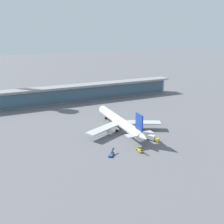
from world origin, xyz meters
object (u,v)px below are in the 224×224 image
object	(u,v)px
service_truck_near_nose_yellow	(140,150)
service_truck_mid_apron_blue	(111,154)
airliner_on_stand	(120,122)
service_truck_under_wing_yellow	(152,138)

from	to	relation	value
service_truck_near_nose_yellow	service_truck_mid_apron_blue	world-z (taller)	same
airliner_on_stand	service_truck_near_nose_yellow	distance (m)	33.22
airliner_on_stand	service_truck_mid_apron_blue	xyz separation A→B (m)	(-20.23, -30.45, -4.88)
airliner_on_stand	service_truck_under_wing_yellow	bearing A→B (deg)	-66.73
service_truck_near_nose_yellow	service_truck_under_wing_yellow	xyz separation A→B (m)	(14.16, 9.74, 0.88)
airliner_on_stand	service_truck_mid_apron_blue	size ratio (longest dim) A/B	11.33
airliner_on_stand	service_truck_near_nose_yellow	size ratio (longest dim) A/B	9.86
service_truck_near_nose_yellow	service_truck_mid_apron_blue	xyz separation A→B (m)	(-15.89, 2.12, 0.00)
airliner_on_stand	service_truck_mid_apron_blue	distance (m)	36.88
airliner_on_stand	service_truck_near_nose_yellow	bearing A→B (deg)	-97.59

